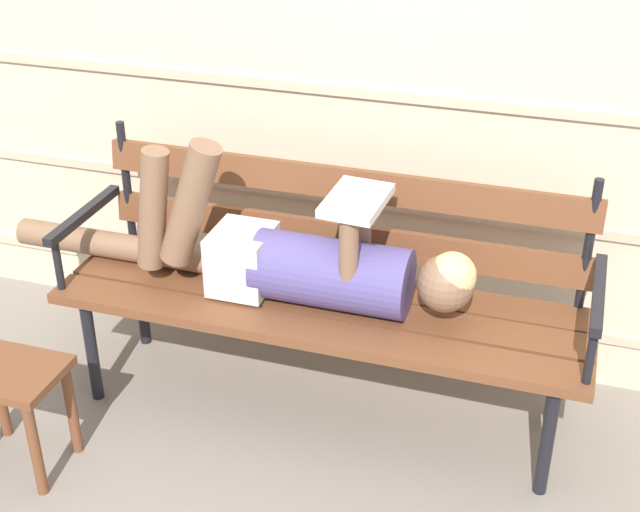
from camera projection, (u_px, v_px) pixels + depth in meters
The scene contains 5 objects.
ground_plane at pixel (305, 436), 3.11m from camera, with size 12.00×12.00×0.00m, color gray.
house_siding at pixel (363, 30), 3.05m from camera, with size 4.72×0.08×2.55m.
park_bench at pixel (326, 280), 3.07m from camera, with size 1.85×0.51×0.93m.
reclining_person at pixel (290, 258), 2.99m from camera, with size 1.74×0.27×0.57m.
footstool at pixel (10, 391), 2.86m from camera, with size 0.36×0.27×0.39m.
Camera 1 is at (0.78, -2.29, 2.07)m, focal length 49.47 mm.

